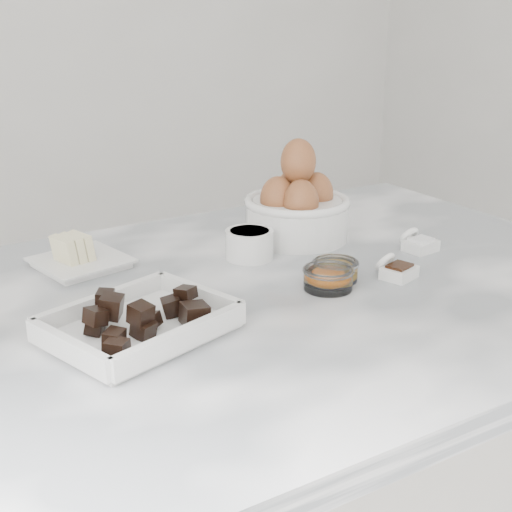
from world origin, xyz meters
The scene contains 9 objects.
marble_slab centered at (0.00, 0.00, 0.92)m, with size 1.20×0.80×0.04m, color white.
chocolate_dish centered at (-0.20, -0.05, 0.96)m, with size 0.26×0.23×0.06m.
butter_plate centered at (-0.19, 0.23, 0.96)m, with size 0.15×0.15×0.05m.
sugar_ramekin centered at (0.06, 0.12, 0.97)m, with size 0.08×0.08×0.05m.
egg_bowl centered at (0.19, 0.17, 1.00)m, with size 0.19×0.19×0.18m.
honey_bowl centered at (0.12, -0.03, 0.96)m, with size 0.07×0.07×0.03m.
zest_bowl centered at (0.09, -0.05, 0.96)m, with size 0.08×0.08×0.03m.
vanilla_spoon centered at (0.21, -0.07, 0.95)m, with size 0.06×0.07×0.04m.
salt_spoon centered at (0.33, 0.01, 0.95)m, with size 0.06×0.07×0.04m.
Camera 1 is at (-0.50, -0.82, 1.33)m, focal length 50.00 mm.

